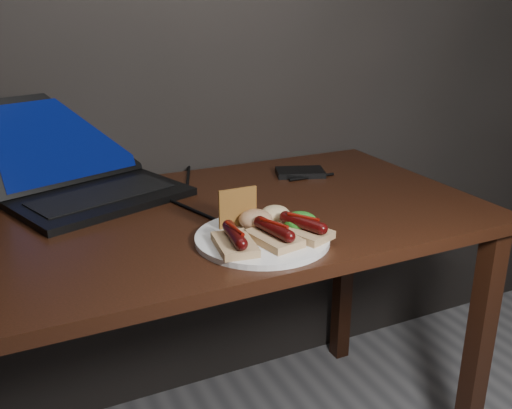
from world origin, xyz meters
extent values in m
cube|color=#36170D|center=(0.00, 1.38, 0.73)|extent=(1.40, 0.70, 0.03)
cube|color=#36170D|center=(0.65, 1.08, 0.36)|extent=(0.05, 0.05, 0.72)
cube|color=#36170D|center=(0.65, 1.68, 0.36)|extent=(0.05, 0.05, 0.72)
cube|color=black|center=(-0.16, 1.57, 0.76)|extent=(0.46, 0.36, 0.02)
cube|color=black|center=(-0.16, 1.57, 0.77)|extent=(0.36, 0.24, 0.00)
cube|color=black|center=(-0.21, 1.72, 0.88)|extent=(0.41, 0.22, 0.23)
cube|color=#080E59|center=(-0.21, 1.72, 0.88)|extent=(0.36, 0.19, 0.20)
cube|color=black|center=(0.39, 1.55, 0.76)|extent=(0.15, 0.12, 0.02)
cylinder|color=black|center=(0.02, 1.41, 0.75)|extent=(0.06, 0.17, 0.01)
cylinder|color=black|center=(0.11, 1.68, 0.75)|extent=(0.09, 0.21, 0.01)
cylinder|color=black|center=(0.41, 1.51, 0.75)|extent=(0.14, 0.01, 0.01)
cylinder|color=white|center=(0.09, 1.18, 0.76)|extent=(0.31, 0.31, 0.01)
cube|color=#DABC80|center=(0.02, 1.15, 0.77)|extent=(0.09, 0.12, 0.02)
cylinder|color=#460407|center=(0.02, 1.15, 0.79)|extent=(0.04, 0.10, 0.02)
sphere|color=#460407|center=(0.01, 1.10, 0.79)|extent=(0.03, 0.02, 0.02)
sphere|color=#460407|center=(0.02, 1.20, 0.79)|extent=(0.03, 0.02, 0.02)
cylinder|color=#5C0A04|center=(0.02, 1.15, 0.80)|extent=(0.01, 0.07, 0.01)
cube|color=#DABC80|center=(0.10, 1.14, 0.77)|extent=(0.09, 0.13, 0.02)
cylinder|color=#460407|center=(0.10, 1.14, 0.79)|extent=(0.04, 0.10, 0.02)
sphere|color=#460407|center=(0.11, 1.10, 0.79)|extent=(0.02, 0.02, 0.02)
sphere|color=#460407|center=(0.09, 1.19, 0.79)|extent=(0.02, 0.02, 0.02)
cylinder|color=#5C0A04|center=(0.10, 1.14, 0.80)|extent=(0.03, 0.07, 0.01)
cube|color=#DABC80|center=(0.17, 1.15, 0.77)|extent=(0.11, 0.13, 0.02)
cylinder|color=#460407|center=(0.17, 1.15, 0.79)|extent=(0.06, 0.10, 0.02)
sphere|color=#460407|center=(0.18, 1.10, 0.79)|extent=(0.03, 0.02, 0.02)
sphere|color=#460407|center=(0.15, 1.19, 0.79)|extent=(0.03, 0.02, 0.02)
cylinder|color=#5C0A04|center=(0.17, 1.15, 0.80)|extent=(0.04, 0.06, 0.01)
cube|color=#AD6E2F|center=(0.07, 1.25, 0.80)|extent=(0.09, 0.01, 0.08)
ellipsoid|color=#125C17|center=(0.18, 1.18, 0.78)|extent=(0.07, 0.07, 0.04)
ellipsoid|color=maroon|center=(0.10, 1.23, 0.78)|extent=(0.07, 0.07, 0.04)
ellipsoid|color=beige|center=(0.15, 1.24, 0.78)|extent=(0.06, 0.06, 0.04)
camera|label=1|loc=(-0.38, 0.22, 1.22)|focal=40.00mm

